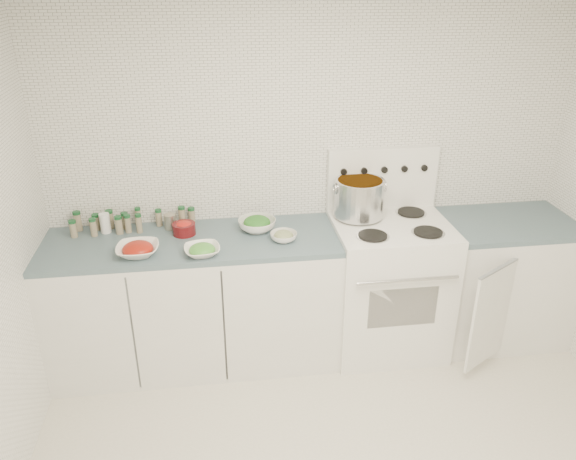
# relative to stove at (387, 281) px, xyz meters

# --- Properties ---
(room_walls) EXTENTS (3.54, 3.04, 2.52)m
(room_walls) POSITION_rel_stove_xyz_m (-0.48, -1.19, 1.06)
(room_walls) COLOR white
(room_walls) RESTS_ON ground
(counter_left) EXTENTS (1.85, 0.62, 0.90)m
(counter_left) POSITION_rel_stove_xyz_m (-1.30, 0.00, -0.05)
(counter_left) COLOR white
(counter_left) RESTS_ON ground
(stove) EXTENTS (0.76, 0.70, 1.36)m
(stove) POSITION_rel_stove_xyz_m (0.00, 0.00, 0.00)
(stove) COLOR white
(stove) RESTS_ON ground
(counter_right) EXTENTS (0.89, 0.84, 0.90)m
(counter_right) POSITION_rel_stove_xyz_m (0.82, 0.00, -0.05)
(counter_right) COLOR white
(counter_right) RESTS_ON ground
(stock_pot) EXTENTS (0.35, 0.33, 0.25)m
(stock_pot) POSITION_rel_stove_xyz_m (-0.19, 0.14, 0.59)
(stock_pot) COLOR silver
(stock_pot) RESTS_ON stove
(bowl_tomato) EXTENTS (0.26, 0.26, 0.08)m
(bowl_tomato) POSITION_rel_stove_xyz_m (-1.61, -0.15, 0.44)
(bowl_tomato) COLOR white
(bowl_tomato) RESTS_ON counter_left
(bowl_snowpea) EXTENTS (0.24, 0.24, 0.07)m
(bowl_snowpea) POSITION_rel_stove_xyz_m (-1.23, -0.20, 0.43)
(bowl_snowpea) COLOR white
(bowl_snowpea) RESTS_ON counter_left
(bowl_broccoli) EXTENTS (0.31, 0.31, 0.10)m
(bowl_broccoli) POSITION_rel_stove_xyz_m (-0.88, 0.09, 0.45)
(bowl_broccoli) COLOR white
(bowl_broccoli) RESTS_ON counter_left
(bowl_zucchini) EXTENTS (0.20, 0.20, 0.07)m
(bowl_zucchini) POSITION_rel_stove_xyz_m (-0.73, -0.08, 0.43)
(bowl_zucchini) COLOR white
(bowl_zucchini) RESTS_ON counter_left
(bowl_pepper) EXTENTS (0.15, 0.15, 0.09)m
(bowl_pepper) POSITION_rel_stove_xyz_m (-1.35, 0.10, 0.45)
(bowl_pepper) COLOR #500D10
(bowl_pepper) RESTS_ON counter_left
(salt_canister) EXTENTS (0.08, 0.08, 0.13)m
(salt_canister) POSITION_rel_stove_xyz_m (-1.85, 0.19, 0.47)
(salt_canister) COLOR white
(salt_canister) RESTS_ON counter_left
(tin_can) EXTENTS (0.09, 0.09, 0.10)m
(tin_can) POSITION_rel_stove_xyz_m (-1.44, 0.20, 0.45)
(tin_can) COLOR gray
(tin_can) RESTS_ON counter_left
(spice_cluster) EXTENTS (0.78, 0.16, 0.13)m
(spice_cluster) POSITION_rel_stove_xyz_m (-1.73, 0.22, 0.47)
(spice_cluster) COLOR gray
(spice_cluster) RESTS_ON counter_left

